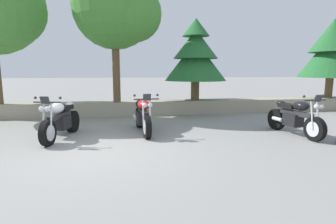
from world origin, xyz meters
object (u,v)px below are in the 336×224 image
at_px(motorcycle_black_far_right, 295,118).
at_px(pine_tree_far_right, 332,50).
at_px(motorcycle_red_centre, 143,116).
at_px(motorcycle_white_near_left, 60,120).
at_px(leafy_tree_mid_left, 118,9).
at_px(pine_tree_mid_right, 196,55).

distance_m(motorcycle_black_far_right, pine_tree_far_right, 6.62).
relative_size(motorcycle_red_centre, pine_tree_far_right, 0.59).
relative_size(motorcycle_white_near_left, leafy_tree_mid_left, 0.41).
distance_m(leafy_tree_mid_left, pine_tree_far_right, 9.44).
xyz_separation_m(leafy_tree_mid_left, pine_tree_mid_right, (3.05, 0.48, -1.58)).
height_order(motorcycle_red_centre, pine_tree_far_right, pine_tree_far_right).
distance_m(motorcycle_black_far_right, leafy_tree_mid_left, 7.00).
xyz_separation_m(motorcycle_red_centre, leafy_tree_mid_left, (-0.64, 2.83, 3.50)).
bearing_deg(motorcycle_red_centre, pine_tree_mid_right, 53.96).
height_order(motorcycle_red_centre, pine_tree_mid_right, pine_tree_mid_right).
distance_m(motorcycle_white_near_left, motorcycle_red_centre, 2.19).
xyz_separation_m(motorcycle_black_far_right, pine_tree_far_right, (4.59, 4.24, 2.20)).
bearing_deg(leafy_tree_mid_left, motorcycle_red_centre, -77.18).
relative_size(motorcycle_red_centre, motorcycle_black_far_right, 1.00).
bearing_deg(leafy_tree_mid_left, pine_tree_mid_right, 9.00).
height_order(motorcycle_red_centre, leafy_tree_mid_left, leafy_tree_mid_left).
bearing_deg(pine_tree_far_right, pine_tree_mid_right, 179.93).
height_order(motorcycle_white_near_left, pine_tree_far_right, pine_tree_far_right).
relative_size(motorcycle_white_near_left, pine_tree_far_right, 0.59).
relative_size(leafy_tree_mid_left, pine_tree_mid_right, 1.53).
bearing_deg(motorcycle_white_near_left, pine_tree_mid_right, 38.27).
distance_m(motorcycle_white_near_left, pine_tree_mid_right, 6.14).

